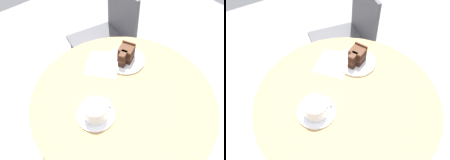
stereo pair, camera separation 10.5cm
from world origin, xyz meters
TOP-DOWN VIEW (x-y plane):
  - cafe_table at (0.00, 0.00)m, footprint 0.82×0.82m
  - saucer at (-0.15, 0.01)m, footprint 0.16×0.16m
  - coffee_cup at (-0.15, 0.00)m, footprint 0.13×0.10m
  - teaspoon at (-0.09, 0.02)m, footprint 0.07×0.09m
  - cake_plate at (0.16, 0.16)m, footprint 0.19×0.19m
  - cake_slice at (0.16, 0.16)m, footprint 0.11×0.09m
  - fork at (0.17, 0.21)m, footprint 0.14×0.05m
  - napkin at (0.06, 0.21)m, footprint 0.23×0.23m
  - cafe_chair at (0.42, 0.60)m, footprint 0.45×0.45m

SIDE VIEW (x-z plane):
  - cafe_chair at x=0.42m, z-range 0.09..0.93m
  - cafe_table at x=0.00m, z-range 0.26..1.01m
  - napkin at x=0.06m, z-range 0.75..0.76m
  - saucer at x=-0.15m, z-range 0.75..0.76m
  - cake_plate at x=0.16m, z-range 0.75..0.77m
  - teaspoon at x=-0.09m, z-range 0.76..0.77m
  - fork at x=0.17m, z-range 0.77..0.77m
  - coffee_cup at x=-0.15m, z-range 0.76..0.83m
  - cake_slice at x=0.16m, z-range 0.76..0.85m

